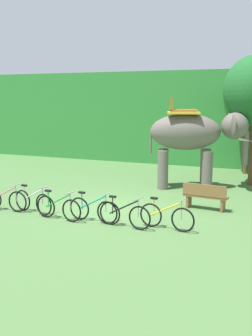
# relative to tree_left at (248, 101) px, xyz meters

# --- Properties ---
(ground_plane) EXTENTS (80.00, 80.00, 0.00)m
(ground_plane) POSITION_rel_tree_left_xyz_m (-3.50, -8.87, -3.59)
(ground_plane) COLOR #4C753D
(foliage_hedge) EXTENTS (36.00, 6.00, 5.20)m
(foliage_hedge) POSITION_rel_tree_left_xyz_m (-3.50, 4.11, -0.99)
(foliage_hedge) COLOR #338438
(foliage_hedge) RESTS_ON ground
(tree_left) EXTENTS (2.36, 2.36, 4.92)m
(tree_left) POSITION_rel_tree_left_xyz_m (0.00, 0.00, 0.00)
(tree_left) COLOR brown
(tree_left) RESTS_ON ground
(elephant) EXTENTS (4.23, 2.68, 3.78)m
(elephant) POSITION_rel_tree_left_xyz_m (-1.61, -4.27, -1.39)
(elephant) COLOR #665E56
(elephant) RESTS_ON ground
(bike_pink) EXTENTS (1.71, 0.52, 0.92)m
(bike_pink) POSITION_rel_tree_left_xyz_m (-6.48, -10.30, -3.20)
(bike_pink) COLOR black
(bike_pink) RESTS_ON ground
(bike_white) EXTENTS (1.68, 0.56, 0.92)m
(bike_white) POSITION_rel_tree_left_xyz_m (-5.46, -10.15, -3.20)
(bike_white) COLOR black
(bike_white) RESTS_ON ground
(bike_green) EXTENTS (1.70, 0.52, 0.92)m
(bike_green) POSITION_rel_tree_left_xyz_m (-4.27, -10.49, -3.20)
(bike_green) COLOR black
(bike_green) RESTS_ON ground
(bike_teal) EXTENTS (1.71, 0.52, 0.92)m
(bike_teal) POSITION_rel_tree_left_xyz_m (-3.18, -10.27, -3.20)
(bike_teal) COLOR black
(bike_teal) RESTS_ON ground
(bike_black) EXTENTS (1.70, 0.52, 0.92)m
(bike_black) POSITION_rel_tree_left_xyz_m (-2.08, -10.40, -3.20)
(bike_black) COLOR black
(bike_black) RESTS_ON ground
(bike_yellow) EXTENTS (1.70, 0.52, 0.92)m
(bike_yellow) POSITION_rel_tree_left_xyz_m (-0.89, -10.11, -3.20)
(bike_yellow) COLOR black
(bike_yellow) RESTS_ON ground
(wooden_bench) EXTENTS (1.53, 0.56, 0.89)m
(wooden_bench) POSITION_rel_tree_left_xyz_m (-0.35, -7.53, -3.11)
(wooden_bench) COLOR brown
(wooden_bench) RESTS_ON ground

